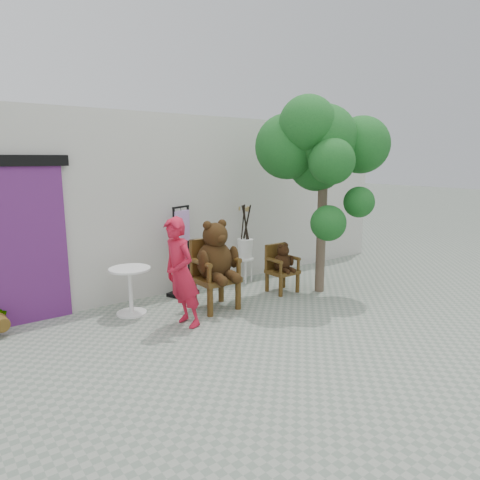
% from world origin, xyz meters
% --- Properties ---
extents(ground_plane, '(60.00, 60.00, 0.00)m').
position_xyz_m(ground_plane, '(0.00, 0.00, 0.00)').
color(ground_plane, gray).
rests_on(ground_plane, ground).
extents(back_wall, '(9.00, 1.00, 3.00)m').
position_xyz_m(back_wall, '(0.00, 3.10, 1.50)').
color(back_wall, beige).
rests_on(back_wall, ground).
extents(doorway, '(1.40, 0.11, 2.33)m').
position_xyz_m(doorway, '(-3.00, 2.58, 1.16)').
color(doorway, '#5C2165').
rests_on(doorway, ground).
extents(chair_big, '(0.68, 0.72, 1.38)m').
position_xyz_m(chair_big, '(-0.55, 1.47, 0.77)').
color(chair_big, '#3E290D').
rests_on(chair_big, ground).
extents(chair_small, '(0.47, 0.46, 0.86)m').
position_xyz_m(chair_small, '(0.84, 1.49, 0.51)').
color(chair_small, '#3E290D').
rests_on(chair_small, ground).
extents(person, '(0.42, 0.59, 1.52)m').
position_xyz_m(person, '(-1.33, 1.13, 0.76)').
color(person, red).
rests_on(person, ground).
extents(cafe_table, '(0.60, 0.60, 0.70)m').
position_xyz_m(cafe_table, '(-1.69, 2.02, 0.44)').
color(cafe_table, white).
rests_on(cafe_table, ground).
extents(display_stand, '(0.55, 0.49, 1.51)m').
position_xyz_m(display_stand, '(-0.63, 2.35, 0.58)').
color(display_stand, black).
rests_on(display_stand, ground).
extents(stool_bucket, '(0.32, 0.32, 1.45)m').
position_xyz_m(stool_bucket, '(0.70, 2.35, 0.64)').
color(stool_bucket, white).
rests_on(stool_bucket, ground).
extents(tree, '(1.99, 1.69, 3.25)m').
position_xyz_m(tree, '(1.24, 1.04, 2.43)').
color(tree, '#46372A').
rests_on(tree, ground).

